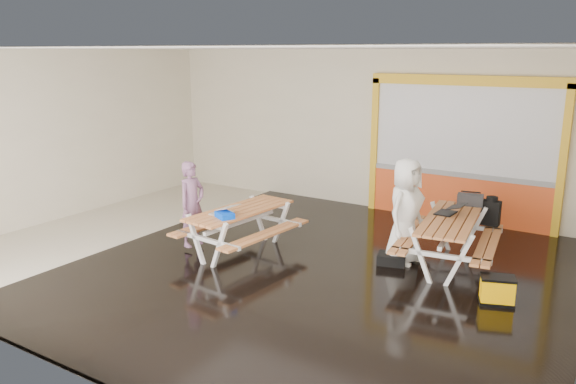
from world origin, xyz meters
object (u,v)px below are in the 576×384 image
Objects in this scene: person_right at (405,212)px; fluke_bag at (497,291)px; picnic_table_right at (450,230)px; backpack at (491,211)px; laptop_left at (224,211)px; laptop_right at (449,211)px; picnic_table_left at (240,220)px; person_left at (192,204)px; dark_case at (392,259)px; toolbox at (470,200)px; blue_pouch at (225,215)px.

person_right reaches higher than fluke_bag.
backpack is (0.39, 1.03, 0.13)m from picnic_table_right.
laptop_left is 0.94× the size of laptop_right.
person_left reaches higher than picnic_table_left.
person_right reaches higher than laptop_left.
fluke_bag reaches higher than dark_case.
backpack reaches higher than fluke_bag.
picnic_table_left is 4.80× the size of laptop_right.
picnic_table_right is at bearing -68.15° from person_right.
person_left is at bearing -149.78° from backpack.
laptop_right is at bearing -49.96° from person_right.
picnic_table_right is 1.32× the size of person_right.
backpack reaches higher than picnic_table_left.
toolbox is (0.13, 0.74, 0.04)m from laptop_right.
fluke_bag is (0.96, -2.00, -0.72)m from toolbox.
laptop_left is 2.88m from dark_case.
backpack is (1.08, 1.21, -0.12)m from person_right.
laptop_left is (-2.58, -1.49, -0.02)m from person_right.
laptop_right is 1.81m from fluke_bag.
person_right reaches higher than person_left.
toolbox reaches higher than backpack.
dark_case is (-0.85, -1.36, -0.83)m from toolbox.
person_right is 5.59× the size of blue_pouch.
person_left is 5.16m from backpack.
laptop_left is 0.86× the size of backpack.
laptop_left is 4.38m from fluke_bag.
person_right is 2.95m from blue_pouch.
laptop_left is 0.93× the size of toolbox.
backpack is (0.48, 0.82, -0.13)m from laptop_right.
laptop_left is at bearing -141.75° from toolbox.
blue_pouch is 0.70× the size of dark_case.
backpack is 0.94× the size of fluke_bag.
dark_case is at bearing 161.97° from person_right.
dark_case is at bearing -129.62° from backpack.
toolbox is at bearing -166.65° from backpack.
person_left is 2.99× the size of backpack.
picnic_table_right reaches higher than picnic_table_left.
picnic_table_left is at bearing -154.48° from laptop_right.
person_left reaches higher than blue_pouch.
fluke_bag is (1.70, -0.87, -0.66)m from person_right.
picnic_table_right is 5.45× the size of laptop_left.
picnic_table_left is 2.64m from dark_case.
picnic_table_left is at bearing -145.67° from toolbox.
backpack is at bearing 13.35° from toolbox.
person_left is 3.30× the size of dark_case.
fluke_bag is at bearing -73.47° from backpack.
laptop_left reaches higher than picnic_table_left.
person_left is 3.54m from dark_case.
picnic_table_left is 4.31m from backpack.
toolbox reaches higher than blue_pouch.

